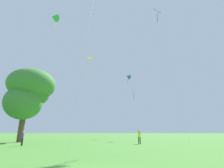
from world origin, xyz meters
TOP-DOWN VIEW (x-y plane):
  - kite_blue_delta at (0.89, 42.89)m, footprint 3.37×7.24m
  - kite_pink_low at (7.28, 24.09)m, footprint 1.76×8.28m
  - kite_red_high at (2.25, 28.94)m, footprint 4.21×7.53m
  - kite_green_small at (-15.04, 25.54)m, footprint 2.01×10.56m
  - kite_yellow_diamond at (-5.21, 19.61)m, footprint 2.89×12.41m
  - person_with_spool at (-10.57, 13.28)m, footprint 0.21×0.50m
  - person_far_back at (2.39, 17.74)m, footprint 0.56×0.24m
  - tree_left_oak at (-14.72, 19.61)m, footprint 7.40×7.40m

SIDE VIEW (x-z plane):
  - person_with_spool at x=-10.57m, z-range 0.16..1.71m
  - person_far_back at x=2.39m, z-range 0.18..1.92m
  - tree_left_oak at x=-14.72m, z-range 1.92..13.34m
  - kite_red_high at x=2.25m, z-range 3.93..13.92m
  - kite_yellow_diamond at x=-5.21m, z-range 5.35..19.05m
  - kite_blue_delta at x=0.89m, z-range 8.23..26.42m
  - kite_pink_low at x=7.28m, z-range 10.85..36.65m
  - kite_green_small at x=-15.04m, z-range 12.54..39.83m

